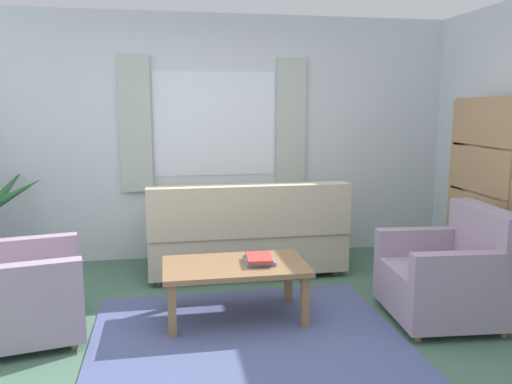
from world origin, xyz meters
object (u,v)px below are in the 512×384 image
Objects in this scene: armchair_right at (450,275)px; coffee_table at (235,271)px; book_stack_on_table at (259,259)px; bookshelf at (490,189)px; couch at (246,236)px; armchair_left at (12,290)px.

armchair_right reaches higher than coffee_table.
armchair_right is 3.15× the size of book_stack_on_table.
bookshelf is (2.19, 0.37, 0.43)m from book_stack_on_table.
armchair_right is at bearing -10.86° from coffee_table.
couch reaches higher than book_stack_on_table.
coffee_table is 0.64× the size of bookshelf.
bookshelf is (2.38, 0.36, 0.51)m from coffee_table.
bookshelf is (0.75, 0.67, 0.54)m from armchair_right.
book_stack_on_table is at bearing 86.05° from couch.
coffee_table is at bearing 178.56° from book_stack_on_table.
coffee_table is (-1.63, 0.31, 0.03)m from armchair_right.
couch is at bearing -131.49° from armchair_right.
book_stack_on_table reaches higher than coffee_table.
couch is 1.10m from book_stack_on_table.
couch is 2.19m from armchair_left.
armchair_left is 1.10× the size of armchair_right.
book_stack_on_table is at bearing -1.44° from coffee_table.
bookshelf is (2.12, -0.73, 0.53)m from couch.
book_stack_on_table is (0.19, -0.00, 0.08)m from coffee_table.
coffee_table is 0.21m from book_stack_on_table.
book_stack_on_table is at bearing -97.75° from armchair_right.
armchair_right is 1.48m from book_stack_on_table.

